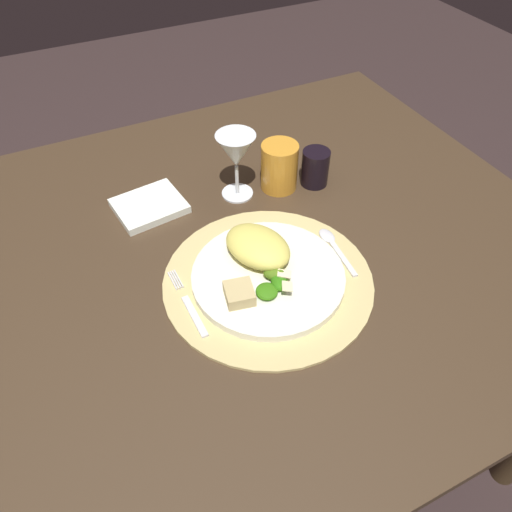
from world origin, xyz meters
name	(u,v)px	position (x,y,z in m)	size (l,w,h in m)	color
ground_plane	(231,424)	(0.00, 0.00, 0.00)	(6.00, 6.00, 0.00)	#302322
dining_table	(220,289)	(0.00, 0.00, 0.62)	(1.38, 1.06, 0.72)	#3D2D1D
placemat	(268,280)	(0.05, -0.11, 0.73)	(0.38, 0.38, 0.01)	tan
dinner_plate	(268,276)	(0.05, -0.11, 0.74)	(0.28, 0.28, 0.02)	silver
pasta_serving	(258,246)	(0.06, -0.06, 0.77)	(0.13, 0.10, 0.05)	#DFD15D
salad_greens	(275,281)	(0.05, -0.14, 0.75)	(0.08, 0.08, 0.03)	#337212
bread_piece	(239,293)	(-0.02, -0.14, 0.76)	(0.05, 0.05, 0.02)	tan
fork	(189,306)	(-0.10, -0.10, 0.73)	(0.02, 0.16, 0.00)	silver
spoon	(332,243)	(0.21, -0.08, 0.73)	(0.03, 0.14, 0.01)	silver
napkin	(149,206)	(-0.08, 0.19, 0.73)	(0.14, 0.12, 0.02)	white
wine_glass	(236,153)	(0.11, 0.15, 0.83)	(0.08, 0.08, 0.15)	silver
amber_tumbler	(279,167)	(0.20, 0.14, 0.77)	(0.08, 0.08, 0.10)	orange
dark_tumbler	(315,168)	(0.28, 0.11, 0.76)	(0.06, 0.06, 0.08)	black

